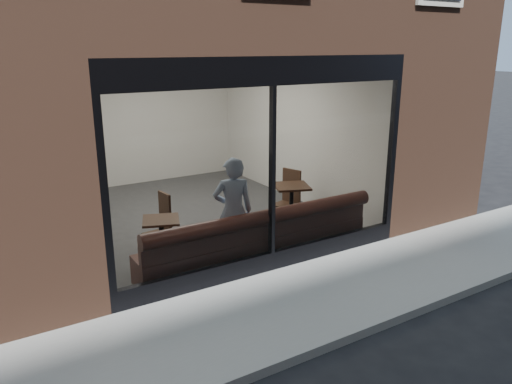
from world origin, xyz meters
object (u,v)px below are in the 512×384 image
person (233,211)px  cafe_chair_left (156,235)px  cafe_table_right (292,186)px  cafe_chair_right (286,205)px  cafe_table_left (161,220)px  banquette (258,248)px

person → cafe_chair_left: (-0.84, 1.19, -0.62)m
cafe_table_right → cafe_chair_right: cafe_table_right is taller
cafe_chair_right → cafe_chair_left: bearing=-14.2°
cafe_chair_left → cafe_chair_right: size_ratio=0.84×
cafe_table_left → cafe_chair_left: 0.87m
cafe_table_left → cafe_table_right: (2.85, 0.51, 0.00)m
cafe_table_right → cafe_chair_right: 0.63m
cafe_table_left → cafe_table_right: cafe_table_right is taller
banquette → cafe_chair_left: bearing=131.1°
cafe_chair_left → person: bearing=118.3°
cafe_table_right → person: bearing=-151.4°
cafe_table_right → cafe_chair_left: (-2.69, 0.18, -0.50)m
person → cafe_table_right: 2.11m
person → cafe_table_right: size_ratio=2.67×
person → cafe_table_right: bearing=-132.4°
cafe_chair_left → cafe_table_left: bearing=70.1°
banquette → cafe_chair_left: 1.81m
cafe_table_right → cafe_chair_left: cafe_table_right is taller
cafe_table_left → cafe_chair_left: (0.16, 0.69, -0.50)m
cafe_chair_left → cafe_chair_right: (2.82, 0.18, 0.00)m
cafe_table_left → banquette: bearing=-26.6°
cafe_table_left → cafe_table_right: size_ratio=0.86×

